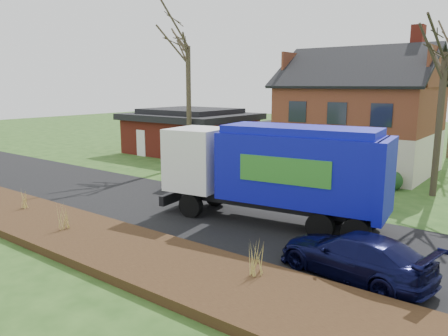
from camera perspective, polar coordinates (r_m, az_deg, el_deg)
The scene contains 13 objects.
ground at distance 19.79m, azimuth -3.28°, elevation -5.81°, with size 120.00×120.00×0.00m, color #244617.
road at distance 19.79m, azimuth -3.28°, elevation -5.79°, with size 80.00×7.00×0.02m, color black.
mulch_verge at distance 16.30m, azimuth -15.65°, elevation -9.36°, with size 80.00×3.50×0.30m, color black.
main_house at distance 30.35m, azimuth 16.37°, elevation 7.32°, with size 12.95×8.95×9.26m.
ranch_house at distance 36.85m, azimuth -4.37°, elevation 4.81°, with size 9.80×8.20×3.70m.
garbage_truck at distance 17.88m, azimuth 6.76°, elevation 0.06°, with size 9.75×3.81×4.07m.
silver_sedan at distance 23.88m, azimuth -1.20°, elevation -0.77°, with size 1.82×5.21×1.72m, color #B1B5B9.
navy_wagon at distance 13.76m, azimuth 16.62°, elevation -10.88°, with size 1.91×4.70×1.36m, color black.
tree_front_west at distance 31.08m, azimuth -4.78°, elevation 17.80°, with size 3.86×3.86×11.47m.
tree_front_east at distance 24.65m, azimuth 27.23°, elevation 16.07°, with size 3.72×3.72×10.34m.
grass_clump_west at distance 21.17m, azimuth -24.61°, elevation -3.69°, with size 0.31×0.26×0.83m.
grass_clump_mid at distance 17.62m, azimuth -20.10°, elevation -5.97°, with size 0.34×0.28×0.95m.
grass_clump_east at distance 12.81m, azimuth 4.40°, elevation -11.67°, with size 0.38×0.31×0.94m.
Camera 1 is at (12.36, -14.38, 5.67)m, focal length 35.00 mm.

